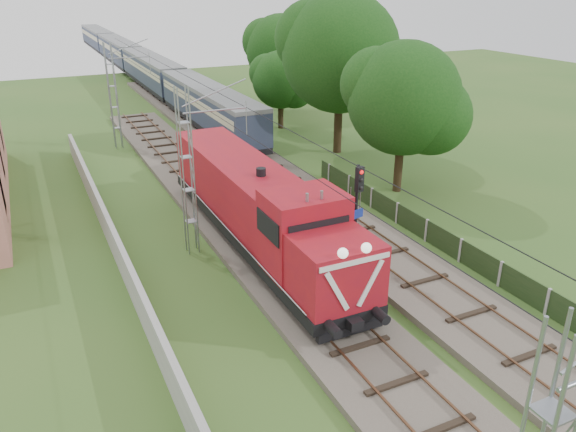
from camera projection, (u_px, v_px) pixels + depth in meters
ground at (384, 380)px, 18.70m from camera, size 140.00×140.00×0.00m
track_main at (293, 280)px, 24.44m from camera, size 4.20×70.00×0.45m
track_side at (275, 176)px, 37.21m from camera, size 4.20×80.00×0.45m
catenary at (188, 172)px, 25.90m from camera, size 3.31×70.00×8.00m
boundary_wall at (118, 251)px, 25.79m from camera, size 0.25×40.00×1.50m
fence at (500, 274)px, 24.12m from camera, size 0.12×32.00×1.20m
locomotive at (258, 206)px, 26.78m from camera, size 3.11×17.75×4.51m
coach_rake at (133, 59)px, 74.13m from camera, size 2.83×84.45×3.27m
signal_post at (358, 200)px, 24.33m from camera, size 0.55×0.43×5.03m
tree_a at (405, 100)px, 33.01m from camera, size 7.05×6.72×9.14m
tree_b at (342, 55)px, 40.19m from camera, size 8.94×8.51×11.59m
tree_c at (281, 80)px, 48.22m from camera, size 5.15×4.91×6.68m
tree_d at (282, 51)px, 54.15m from camera, size 7.14×6.80×9.25m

